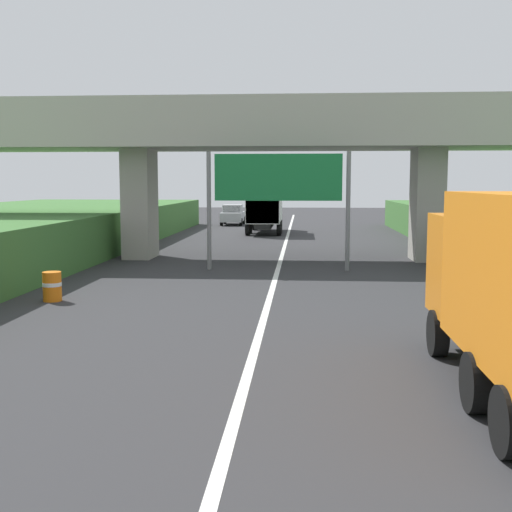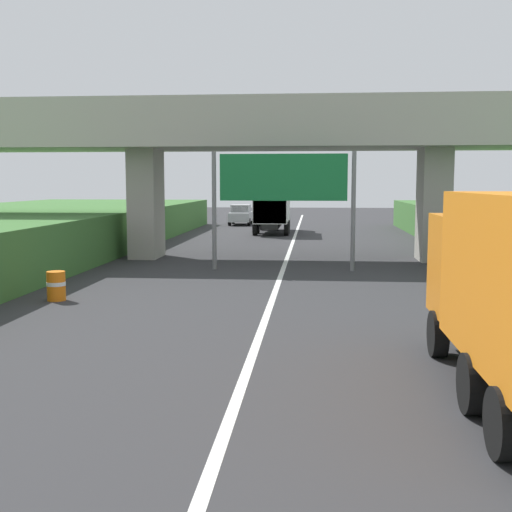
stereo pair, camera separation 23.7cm
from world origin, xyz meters
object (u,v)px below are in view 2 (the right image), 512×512
(overhead_highway_sign, at_px, (283,184))
(truck_white, at_px, (273,206))
(construction_barrel_4, at_px, (56,286))
(car_silver, at_px, (241,215))

(overhead_highway_sign, relative_size, truck_white, 0.81)
(truck_white, distance_m, construction_barrel_4, 27.82)
(truck_white, relative_size, car_silver, 1.78)
(overhead_highway_sign, distance_m, car_silver, 29.14)
(overhead_highway_sign, bearing_deg, truck_white, 94.81)
(overhead_highway_sign, relative_size, construction_barrel_4, 6.53)
(car_silver, relative_size, construction_barrel_4, 4.56)
(car_silver, height_order, construction_barrel_4, car_silver)
(overhead_highway_sign, xyz_separation_m, car_silver, (-4.95, 28.59, -2.68))
(overhead_highway_sign, height_order, construction_barrel_4, overhead_highway_sign)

